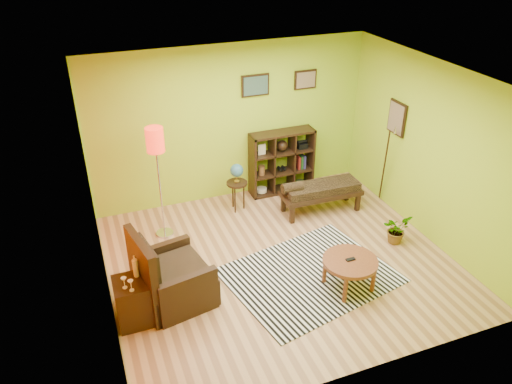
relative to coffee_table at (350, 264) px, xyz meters
name	(u,v)px	position (x,y,z in m)	size (l,w,h in m)	color
ground	(280,261)	(-0.66, 0.89, -0.40)	(5.00, 5.00, 0.00)	tan
room_shell	(276,154)	(-0.75, 0.90, 1.40)	(5.04, 4.54, 2.82)	#A2C825
zebra_rug	(310,275)	(-0.39, 0.41, -0.40)	(2.29, 1.78, 0.01)	white
coffee_table	(350,264)	(0.00, 0.00, 0.00)	(0.76, 0.76, 0.49)	brown
armchair	(170,281)	(-2.39, 0.61, -0.07)	(1.07, 1.07, 1.12)	black
side_cabinet	(137,300)	(-2.86, 0.41, -0.09)	(0.52, 0.48, 0.93)	black
floor_lamp	(156,150)	(-2.14, 2.24, 1.11)	(0.28, 0.28, 1.87)	silver
globe_table	(237,176)	(-0.76, 2.56, 0.27)	(0.36, 0.36, 0.89)	black
cube_shelf	(282,162)	(0.25, 2.92, 0.20)	(1.20, 0.35, 1.20)	black
bench	(319,190)	(0.55, 1.99, 0.02)	(1.45, 0.55, 0.66)	black
potted_plant	(396,232)	(1.27, 0.71, -0.22)	(0.42, 0.47, 0.36)	#26661E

